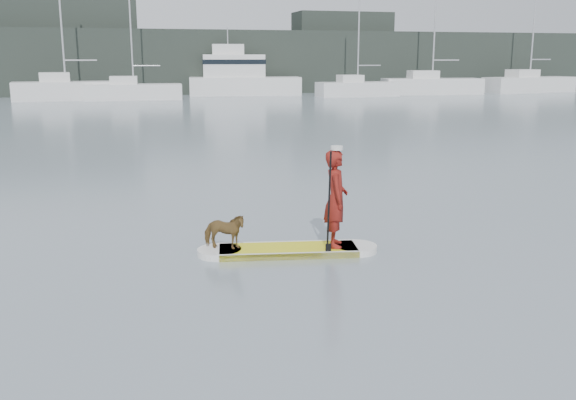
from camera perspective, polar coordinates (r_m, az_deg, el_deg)
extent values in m
plane|color=slate|center=(13.13, 10.69, -3.13)|extent=(140.00, 140.00, 0.00)
cube|color=yellow|center=(11.74, 0.00, -4.48)|extent=(2.60, 1.21, 0.12)
cylinder|color=silver|center=(11.70, -6.13, -4.62)|extent=(0.80, 0.80, 0.12)
cylinder|color=silver|center=(11.92, 6.01, -4.29)|extent=(0.80, 0.80, 0.12)
cube|color=silver|center=(12.09, -0.16, -3.97)|extent=(2.47, 0.49, 0.12)
cube|color=silver|center=(11.39, 0.17, -5.03)|extent=(2.47, 0.49, 0.12)
imported|color=maroon|center=(11.61, 4.28, 0.12)|extent=(0.58, 0.74, 1.78)
cylinder|color=silver|center=(11.45, 4.35, 4.64)|extent=(0.22, 0.22, 0.07)
imported|color=brown|center=(11.59, -5.70, -2.78)|extent=(0.85, 0.63, 0.65)
cylinder|color=black|center=(11.27, 3.66, -0.29)|extent=(0.08, 0.30, 1.89)
cube|color=black|center=(11.50, 3.60, -4.66)|extent=(0.10, 0.04, 0.32)
cube|color=silver|center=(56.57, -19.11, 9.15)|extent=(8.59, 3.52, 1.50)
cube|color=silver|center=(56.51, -20.05, 10.22)|extent=(2.51, 2.15, 0.75)
cylinder|color=#B7B7BC|center=(56.59, -19.56, 15.22)|extent=(0.15, 0.15, 10.52)
cylinder|color=#B7B7BC|center=(56.55, -17.96, 11.74)|extent=(2.58, 0.33, 0.11)
cube|color=silver|center=(55.37, -13.53, 9.32)|extent=(7.92, 2.87, 1.30)
cube|color=silver|center=(55.36, -14.40, 10.29)|extent=(2.28, 1.82, 0.65)
cylinder|color=#B7B7BC|center=(55.37, -13.84, 15.17)|extent=(0.13, 0.13, 10.02)
cylinder|color=#B7B7BC|center=(55.28, -12.47, 11.58)|extent=(2.23, 0.23, 0.09)
cube|color=silver|center=(58.87, 6.19, 9.76)|extent=(7.40, 2.63, 1.28)
cube|color=silver|center=(58.55, 5.55, 10.70)|extent=(2.11, 1.73, 0.64)
cylinder|color=#B7B7BC|center=(58.85, 6.32, 14.93)|extent=(0.13, 0.13, 9.33)
cylinder|color=#B7B7BC|center=(59.25, 7.24, 11.79)|extent=(2.20, 0.17, 0.09)
cube|color=silver|center=(63.53, 12.67, 9.83)|extent=(9.63, 3.94, 1.49)
cube|color=silver|center=(63.17, 11.91, 10.87)|extent=(2.85, 2.26, 0.74)
cylinder|color=#B7B7BC|center=(63.60, 12.98, 16.05)|extent=(0.15, 0.15, 12.33)
cylinder|color=#B7B7BC|center=(63.92, 13.88, 11.98)|extent=(2.54, 0.43, 0.11)
cube|color=silver|center=(60.47, -3.84, 10.06)|extent=(10.48, 4.41, 1.66)
cube|color=silver|center=(60.35, -4.85, 11.80)|extent=(5.87, 3.20, 2.03)
cube|color=silver|center=(60.33, -5.37, 13.19)|extent=(3.04, 2.08, 0.92)
cube|color=black|center=(60.35, -4.85, 12.15)|extent=(5.97, 3.28, 0.42)
cylinder|color=#B7B7BC|center=(60.35, -5.39, 14.33)|extent=(0.09, 0.09, 1.48)
cube|color=black|center=(64.59, -10.42, 11.97)|extent=(90.00, 6.00, 6.00)
cube|color=black|center=(65.50, -19.52, 12.79)|extent=(14.00, 4.00, 9.00)
cube|color=black|center=(69.47, 4.82, 12.99)|extent=(10.00, 4.00, 8.00)
cube|color=silver|center=(69.87, 20.64, 9.57)|extent=(10.23, 4.37, 1.51)
cube|color=silver|center=(69.14, 20.12, 10.53)|extent=(3.05, 2.38, 0.75)
cylinder|color=#B7B7BC|center=(69.93, 21.08, 15.07)|extent=(0.15, 0.15, 11.95)
cylinder|color=#B7B7BC|center=(70.73, 21.56, 11.54)|extent=(2.57, 0.52, 0.11)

